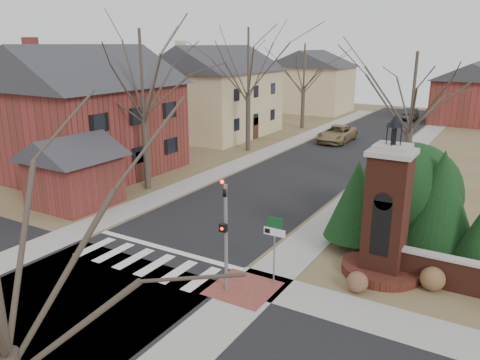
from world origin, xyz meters
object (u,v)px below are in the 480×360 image
Objects in this scene: pickup_truck at (337,134)px; distant_car at (411,114)px; sign_post at (274,237)px; traffic_signal_pole at (225,227)px; brick_gate_monument at (386,223)px.

pickup_truck is 1.30× the size of distant_car.
sign_post reaches higher than pickup_truck.
sign_post is 0.64× the size of distant_car.
brick_gate_monument is at bearing 43.24° from traffic_signal_pole.
traffic_signal_pole is at bearing 88.82° from distant_car.
brick_gate_monument is 1.16× the size of pickup_truck.
distant_car is at bearing 99.86° from brick_gate_monument.
traffic_signal_pole is at bearing -136.76° from brick_gate_monument.
traffic_signal_pole is 0.81× the size of pickup_truck.
brick_gate_monument is 1.51× the size of distant_car.
pickup_truck is at bearing 75.43° from distant_car.
distant_car is (-2.70, 47.00, -1.88)m from traffic_signal_pole.
distant_car is (-3.99, 45.59, -1.24)m from sign_post.
brick_gate_monument reaches higher than sign_post.
pickup_truck reaches higher than distant_car.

